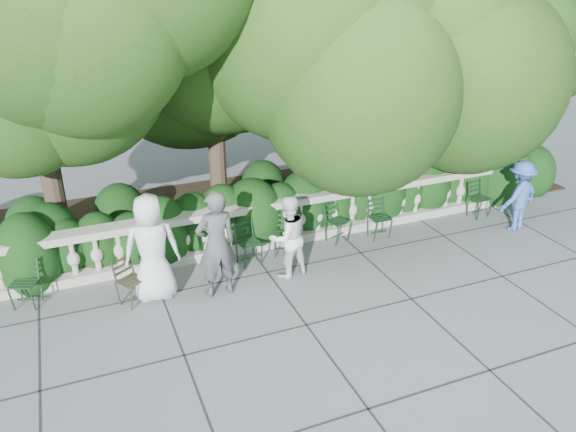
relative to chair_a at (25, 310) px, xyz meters
name	(u,v)px	position (x,y,z in m)	size (l,w,h in m)	color
ground	(309,288)	(4.71, -1.18, 0.00)	(90.00, 90.00, 0.00)	#595A61
balustrade	(273,224)	(4.71, 0.62, 0.49)	(12.00, 0.44, 1.00)	#9E998E
shrub_hedge	(254,222)	(4.71, 1.82, 0.00)	(15.00, 2.60, 1.70)	black
tree_canopy	(278,35)	(5.39, 2.01, 3.96)	(15.04, 6.52, 6.78)	#3F3023
chair_a	(25,310)	(0.00, 0.00, 0.00)	(0.44, 0.48, 0.84)	black
chair_b	(253,266)	(4.03, -0.06, 0.00)	(0.44, 0.48, 0.84)	black
chair_c	(284,258)	(4.71, 0.03, 0.00)	(0.44, 0.48, 0.84)	black
chair_d	(381,240)	(6.89, -0.04, 0.00)	(0.44, 0.48, 0.84)	black
chair_e	(342,243)	(6.06, 0.16, 0.00)	(0.44, 0.48, 0.84)	black
chair_f	(482,218)	(9.56, 0.01, 0.00)	(0.44, 0.48, 0.84)	black
chair_weathered	(140,305)	(1.82, -0.58, 0.00)	(0.44, 0.48, 0.84)	black
person_businessman	(152,248)	(2.14, -0.41, 0.96)	(0.94, 0.61, 1.92)	silver
person_woman_grey	(216,244)	(3.17, -0.73, 0.97)	(0.71, 0.47, 1.95)	#444348
person_casual_man	(288,237)	(4.53, -0.59, 0.79)	(0.76, 0.59, 1.57)	white
person_older_blue	(519,196)	(9.84, -0.66, 0.78)	(1.00, 0.58, 1.55)	#3756A6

